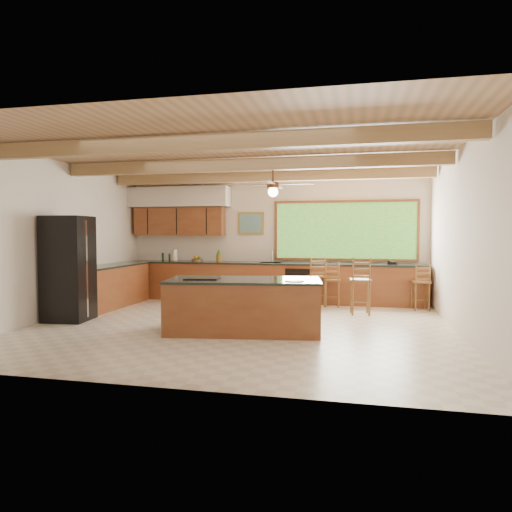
# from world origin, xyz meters

# --- Properties ---
(ground) EXTENTS (7.20, 7.20, 0.00)m
(ground) POSITION_xyz_m (0.00, 0.00, 0.00)
(ground) COLOR beige
(ground) RESTS_ON ground
(room_shell) EXTENTS (7.27, 6.54, 3.02)m
(room_shell) POSITION_xyz_m (-0.17, 0.65, 2.21)
(room_shell) COLOR beige
(room_shell) RESTS_ON ground
(counter_run) EXTENTS (7.12, 3.10, 1.24)m
(counter_run) POSITION_xyz_m (-0.82, 2.52, 0.46)
(counter_run) COLOR brown
(counter_run) RESTS_ON ground
(island) EXTENTS (2.63, 1.51, 0.89)m
(island) POSITION_xyz_m (0.18, -0.42, 0.44)
(island) COLOR brown
(island) RESTS_ON ground
(refrigerator) EXTENTS (0.82, 0.80, 1.93)m
(refrigerator) POSITION_xyz_m (-3.20, -0.21, 0.96)
(refrigerator) COLOR black
(refrigerator) RESTS_ON ground
(bar_stool_a) EXTENTS (0.35, 0.35, 0.98)m
(bar_stool_a) POSITION_xyz_m (1.47, 2.40, 0.58)
(bar_stool_a) COLOR brown
(bar_stool_a) RESTS_ON ground
(bar_stool_b) EXTENTS (0.45, 0.45, 1.09)m
(bar_stool_b) POSITION_xyz_m (1.13, 2.39, 0.65)
(bar_stool_b) COLOR brown
(bar_stool_b) RESTS_ON ground
(bar_stool_c) EXTENTS (0.45, 0.45, 1.14)m
(bar_stool_c) POSITION_xyz_m (2.06, 1.54, 0.67)
(bar_stool_c) COLOR brown
(bar_stool_c) RESTS_ON ground
(bar_stool_d) EXTENTS (0.41, 0.41, 0.98)m
(bar_stool_d) POSITION_xyz_m (3.30, 2.37, 0.58)
(bar_stool_d) COLOR brown
(bar_stool_d) RESTS_ON ground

